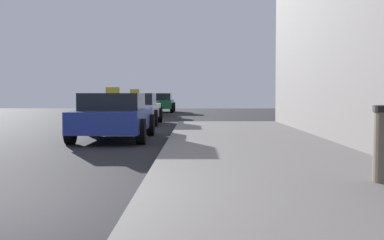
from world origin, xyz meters
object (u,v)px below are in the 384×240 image
Objects in this scene: car_green at (159,103)px; car_black at (142,104)px; car_white at (135,108)px; car_blue at (114,116)px.

car_black is at bearing -95.31° from car_green.
car_black is (-0.53, 8.14, -0.00)m from car_white.
car_blue is 21.81m from car_green.
car_blue reaches higher than car_black.
car_green is (0.57, 6.18, -0.00)m from car_black.
car_white is 14.32m from car_green.
car_white reaches higher than car_black.
car_green is at bearing 84.69° from car_black.
car_blue is at bearing -88.10° from car_white.
car_white is 1.00× the size of car_black.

